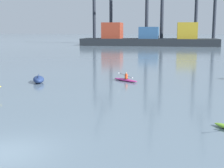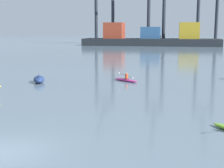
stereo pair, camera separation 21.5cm
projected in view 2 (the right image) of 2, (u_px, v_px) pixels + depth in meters
The scene contains 4 objects.
ground_plane at pixel (2, 153), 14.22m from camera, with size 800.00×800.00×0.00m, color slate.
container_barge at pixel (151, 38), 110.14m from camera, with size 45.99×10.82×7.82m.
capsized_dinghy at pixel (39, 79), 33.06m from camera, with size 2.03×2.82×0.76m.
kayak_magenta at pixel (126, 80), 34.04m from camera, with size 3.05×2.57×1.04m.
Camera 2 is at (7.32, -12.36, 5.35)m, focal length 51.84 mm.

